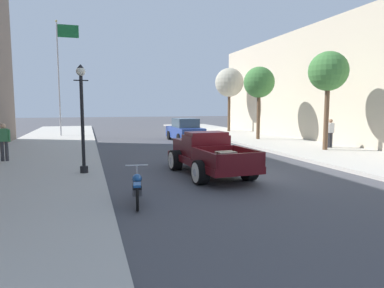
{
  "coord_description": "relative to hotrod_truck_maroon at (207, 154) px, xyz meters",
  "views": [
    {
      "loc": [
        -5.03,
        -11.57,
        2.55
      ],
      "look_at": [
        -0.94,
        1.72,
        1.0
      ],
      "focal_mm": 32.05,
      "sensor_mm": 36.0,
      "label": 1
    }
  ],
  "objects": [
    {
      "name": "street_lamp_near",
      "position": [
        -4.43,
        0.74,
        1.63
      ],
      "size": [
        0.5,
        0.32,
        3.85
      ],
      "color": "black",
      "rests_on": "sidewalk_left"
    },
    {
      "name": "car_background_blue",
      "position": [
        2.56,
        12.0,
        0.01
      ],
      "size": [
        1.99,
        4.36,
        1.65
      ],
      "color": "#284293",
      "rests_on": "ground"
    },
    {
      "name": "sidewalk_left",
      "position": [
        -6.5,
        -0.46,
        -0.68
      ],
      "size": [
        5.5,
        64.0,
        0.15
      ],
      "primitive_type": "cube",
      "color": "#B7B2A8",
      "rests_on": "ground"
    },
    {
      "name": "sidewalk_right",
      "position": [
        8.0,
        -0.46,
        -0.68
      ],
      "size": [
        5.5,
        64.0,
        0.15
      ],
      "primitive_type": "cube",
      "color": "#B7B2A8",
      "rests_on": "ground"
    },
    {
      "name": "building_right_storefront",
      "position": [
        16.75,
        9.18,
        3.32
      ],
      "size": [
        12.0,
        28.0,
        8.16
      ],
      "primitive_type": "cube",
      "color": "beige",
      "rests_on": "ground"
    },
    {
      "name": "street_tree_second",
      "position": [
        7.67,
        10.4,
        3.44
      ],
      "size": [
        2.22,
        2.22,
        5.21
      ],
      "color": "brown",
      "rests_on": "sidewalk_right"
    },
    {
      "name": "pedestrian_sidewalk_right",
      "position": [
        9.16,
        4.46,
        0.33
      ],
      "size": [
        0.53,
        0.22,
        1.65
      ],
      "color": "#333338",
      "rests_on": "sidewalk_right"
    },
    {
      "name": "motorcycle_parked",
      "position": [
        -3.07,
        -3.19,
        -0.31
      ],
      "size": [
        0.62,
        2.11,
        0.93
      ],
      "color": "black",
      "rests_on": "ground"
    },
    {
      "name": "street_tree_nearest",
      "position": [
        8.24,
        3.72,
        3.6
      ],
      "size": [
        2.11,
        2.11,
        5.32
      ],
      "color": "brown",
      "rests_on": "sidewalk_right"
    },
    {
      "name": "hotrod_truck_maroon",
      "position": [
        0.0,
        0.0,
        0.0
      ],
      "size": [
        2.37,
        5.01,
        1.58
      ],
      "color": "#510F14",
      "rests_on": "ground"
    },
    {
      "name": "street_tree_third",
      "position": [
        8.71,
        18.22,
        3.97
      ],
      "size": [
        2.7,
        2.7,
        5.95
      ],
      "color": "brown",
      "rests_on": "sidewalk_right"
    },
    {
      "name": "flagpole",
      "position": [
        -6.1,
        17.81,
        5.02
      ],
      "size": [
        1.74,
        0.16,
        9.16
      ],
      "color": "#B2B2B7",
      "rests_on": "sidewalk_left"
    },
    {
      "name": "ground_plane",
      "position": [
        0.75,
        -0.46,
        -0.75
      ],
      "size": [
        140.0,
        140.0,
        0.0
      ],
      "primitive_type": "plane",
      "color": "#47474C"
    },
    {
      "name": "pedestrian_sidewalk_left",
      "position": [
        -7.76,
        4.54,
        0.33
      ],
      "size": [
        0.53,
        0.22,
        1.65
      ],
      "color": "#333338",
      "rests_on": "sidewalk_left"
    }
  ]
}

